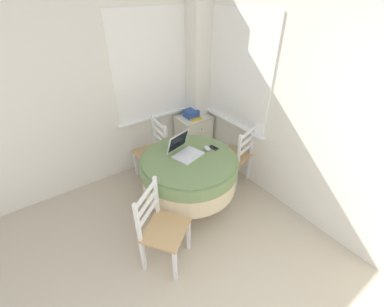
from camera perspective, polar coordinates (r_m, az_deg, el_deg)
corner_room_shell at (r=2.77m, az=2.54°, el=9.15°), size 4.37×5.19×2.55m
round_dining_table at (r=3.04m, az=-0.68°, el=-3.73°), size 1.14×1.14×0.76m
laptop at (r=2.97m, az=-1.68°, el=0.71°), size 0.39×0.38×0.25m
computer_mouse at (r=3.06m, az=3.37°, el=1.16°), size 0.06×0.10×0.05m
cell_phone at (r=3.12m, az=4.82°, el=1.31°), size 0.08×0.13×0.01m
dining_chair_near_back_window at (r=3.65m, az=-8.69°, el=0.29°), size 0.41×0.45×0.91m
dining_chair_near_right_window at (r=3.57m, az=9.76°, el=-0.66°), size 0.52×0.49×0.91m
dining_chair_camera_near at (r=2.60m, az=-6.83°, el=-16.19°), size 0.57×0.56×0.91m
corner_cabinet at (r=4.19m, az=0.37°, el=3.92°), size 0.52×0.43×0.70m
storage_box at (r=3.98m, az=-0.17°, el=8.86°), size 0.19×0.19×0.12m
book_on_cabinet at (r=3.95m, az=0.42°, el=7.89°), size 0.18×0.19×0.02m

